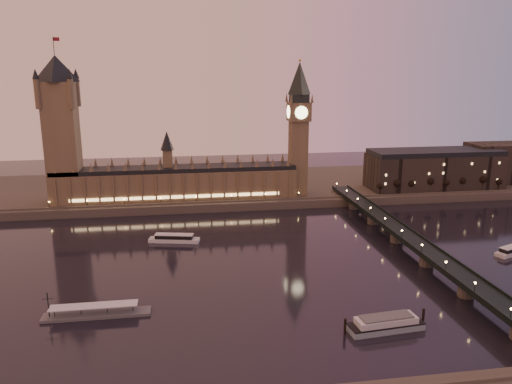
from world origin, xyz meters
TOP-DOWN VIEW (x-y plane):
  - ground at (0.00, 0.00)m, footprint 700.00×700.00m
  - far_embankment at (30.00, 165.00)m, footprint 560.00×130.00m
  - palace_of_westminster at (-40.12, 120.99)m, footprint 180.00×26.62m
  - victoria_tower at (-120.00, 121.00)m, footprint 31.68×31.68m
  - big_ben at (53.99, 120.99)m, footprint 17.68×17.68m
  - westminster_bridge at (91.61, 0.00)m, footprint 13.20×260.00m
  - city_block at (194.94, 130.93)m, footprint 155.00×45.00m
  - bare_tree_0 at (115.95, 109.00)m, footprint 5.37×5.37m
  - bare_tree_1 at (130.64, 109.00)m, footprint 5.37×5.37m
  - bare_tree_2 at (145.34, 109.00)m, footprint 5.37×5.37m
  - bare_tree_3 at (160.04, 109.00)m, footprint 5.37×5.37m
  - bare_tree_4 at (174.74, 109.00)m, footprint 5.37×5.37m
  - bare_tree_5 at (189.44, 109.00)m, footprint 5.37×5.37m
  - bare_tree_6 at (204.13, 109.00)m, footprint 5.37×5.37m
  - bare_tree_7 at (218.83, 109.00)m, footprint 5.37×5.37m
  - cruise_boat_a at (-42.13, 39.86)m, footprint 31.36×13.07m
  - moored_barge at (42.93, -80.38)m, footprint 35.77×11.57m
  - pontoon_pier at (-74.53, -50.47)m, footprint 45.11×7.52m

SIDE VIEW (x-z plane):
  - ground at x=0.00m, z-range 0.00..0.00m
  - pontoon_pier at x=-74.53m, z-range -4.72..7.31m
  - cruise_boat_a at x=-42.13m, z-range -0.29..4.61m
  - moored_barge at x=42.93m, z-range -0.51..6.07m
  - far_embankment at x=30.00m, z-range 0.00..6.00m
  - westminster_bridge at x=91.61m, z-range -2.13..13.17m
  - bare_tree_0 at x=115.95m, z-range 8.67..19.59m
  - bare_tree_1 at x=130.64m, z-range 8.67..19.59m
  - bare_tree_2 at x=145.34m, z-range 8.67..19.59m
  - bare_tree_3 at x=160.04m, z-range 8.67..19.59m
  - bare_tree_4 at x=174.74m, z-range 8.67..19.59m
  - bare_tree_5 at x=189.44m, z-range 8.67..19.59m
  - bare_tree_6 at x=204.13m, z-range 8.67..19.59m
  - bare_tree_7 at x=218.83m, z-range 8.67..19.59m
  - palace_of_westminster at x=-40.12m, z-range -4.29..47.71m
  - city_block at x=194.94m, z-range 5.24..39.24m
  - big_ben at x=53.99m, z-range 11.95..115.95m
  - victoria_tower at x=-120.00m, z-range 6.79..124.79m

